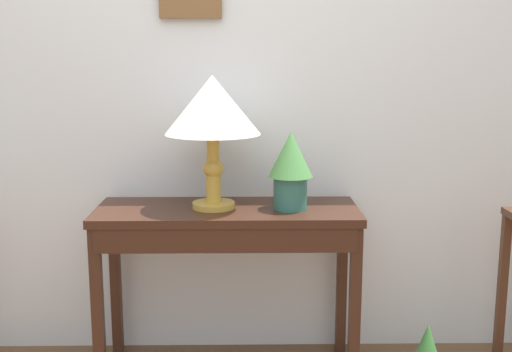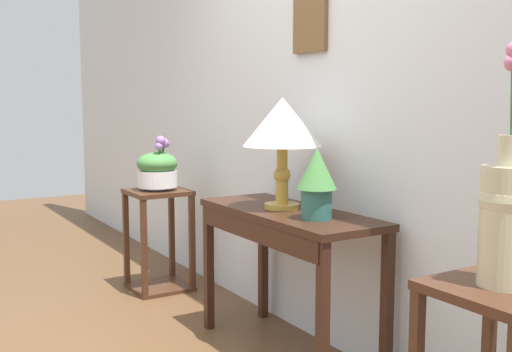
{
  "view_description": "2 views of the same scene",
  "coord_description": "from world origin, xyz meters",
  "px_view_note": "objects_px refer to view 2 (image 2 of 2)",
  "views": [
    {
      "loc": [
        0.13,
        -1.45,
        1.39
      ],
      "look_at": [
        0.17,
        1.3,
        0.87
      ],
      "focal_mm": 44.78,
      "sensor_mm": 36.0,
      "label": 1
    },
    {
      "loc": [
        2.53,
        -0.52,
        1.28
      ],
      "look_at": [
        -0.17,
        1.13,
        0.9
      ],
      "focal_mm": 42.94,
      "sensor_mm": 36.0,
      "label": 2
    }
  ],
  "objects_px": {
    "potted_plant_on_console": "(317,179)",
    "pedestal_stand_left": "(159,240)",
    "table_lamp": "(282,126)",
    "planter_bowl_wide_left": "(158,169)",
    "flower_vase_tall_right": "(508,209)",
    "console_table": "(284,232)"
  },
  "relations": [
    {
      "from": "potted_plant_on_console",
      "to": "pedestal_stand_left",
      "type": "distance_m",
      "value": 1.75
    },
    {
      "from": "table_lamp",
      "to": "potted_plant_on_console",
      "type": "xyz_separation_m",
      "value": [
        0.32,
        -0.03,
        -0.23
      ]
    },
    {
      "from": "planter_bowl_wide_left",
      "to": "table_lamp",
      "type": "bearing_deg",
      "value": 5.78
    },
    {
      "from": "planter_bowl_wide_left",
      "to": "flower_vase_tall_right",
      "type": "distance_m",
      "value": 2.75
    },
    {
      "from": "planter_bowl_wide_left",
      "to": "flower_vase_tall_right",
      "type": "bearing_deg",
      "value": -0.77
    },
    {
      "from": "planter_bowl_wide_left",
      "to": "flower_vase_tall_right",
      "type": "relative_size",
      "value": 0.53
    },
    {
      "from": "pedestal_stand_left",
      "to": "planter_bowl_wide_left",
      "type": "distance_m",
      "value": 0.49
    },
    {
      "from": "table_lamp",
      "to": "planter_bowl_wide_left",
      "type": "xyz_separation_m",
      "value": [
        -1.32,
        -0.13,
        -0.33
      ]
    },
    {
      "from": "console_table",
      "to": "table_lamp",
      "type": "relative_size",
      "value": 2.0
    },
    {
      "from": "console_table",
      "to": "flower_vase_tall_right",
      "type": "bearing_deg",
      "value": -6.08
    },
    {
      "from": "console_table",
      "to": "potted_plant_on_console",
      "type": "xyz_separation_m",
      "value": [
        0.27,
        -0.0,
        0.29
      ]
    },
    {
      "from": "console_table",
      "to": "table_lamp",
      "type": "height_order",
      "value": "table_lamp"
    },
    {
      "from": "table_lamp",
      "to": "planter_bowl_wide_left",
      "type": "relative_size",
      "value": 1.51
    },
    {
      "from": "pedestal_stand_left",
      "to": "flower_vase_tall_right",
      "type": "height_order",
      "value": "flower_vase_tall_right"
    },
    {
      "from": "console_table",
      "to": "table_lamp",
      "type": "distance_m",
      "value": 0.53
    },
    {
      "from": "table_lamp",
      "to": "pedestal_stand_left",
      "type": "height_order",
      "value": "table_lamp"
    },
    {
      "from": "console_table",
      "to": "flower_vase_tall_right",
      "type": "relative_size",
      "value": 1.59
    },
    {
      "from": "potted_plant_on_console",
      "to": "pedestal_stand_left",
      "type": "bearing_deg",
      "value": -176.22
    },
    {
      "from": "potted_plant_on_console",
      "to": "planter_bowl_wide_left",
      "type": "distance_m",
      "value": 1.65
    },
    {
      "from": "potted_plant_on_console",
      "to": "flower_vase_tall_right",
      "type": "xyz_separation_m",
      "value": [
        1.11,
        -0.14,
        0.04
      ]
    },
    {
      "from": "table_lamp",
      "to": "flower_vase_tall_right",
      "type": "relative_size",
      "value": 0.79
    },
    {
      "from": "console_table",
      "to": "pedestal_stand_left",
      "type": "distance_m",
      "value": 1.41
    }
  ]
}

